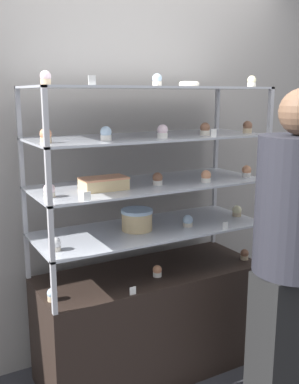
% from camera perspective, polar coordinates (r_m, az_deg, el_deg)
% --- Properties ---
extents(ground_plane, '(20.00, 20.00, 0.00)m').
position_cam_1_polar(ground_plane, '(3.05, 0.00, -21.52)').
color(ground_plane, '#2D2D33').
extents(back_wall, '(8.00, 0.05, 2.60)m').
position_cam_1_polar(back_wall, '(2.92, -3.90, 4.49)').
color(back_wall, gray).
rests_on(back_wall, ground_plane).
extents(display_base, '(1.35, 0.52, 0.66)m').
position_cam_1_polar(display_base, '(2.88, 0.00, -16.07)').
color(display_base, black).
rests_on(display_base, ground_plane).
extents(display_riser_lower, '(1.35, 0.52, 0.27)m').
position_cam_1_polar(display_riser_lower, '(2.65, 0.00, -4.88)').
color(display_riser_lower, '#B7B7BC').
rests_on(display_riser_lower, display_base).
extents(display_riser_middle, '(1.35, 0.52, 0.27)m').
position_cam_1_polar(display_riser_middle, '(2.58, 0.00, 0.85)').
color(display_riser_middle, '#B7B7BC').
rests_on(display_riser_middle, display_riser_lower).
extents(display_riser_upper, '(1.35, 0.52, 0.27)m').
position_cam_1_polar(display_riser_upper, '(2.54, 0.00, 6.82)').
color(display_riser_upper, '#B7B7BC').
rests_on(display_riser_upper, display_riser_middle).
extents(display_riser_top, '(1.35, 0.52, 0.27)m').
position_cam_1_polar(display_riser_top, '(2.53, 0.00, 12.91)').
color(display_riser_top, '#B7B7BC').
rests_on(display_riser_top, display_riser_upper).
extents(layer_cake_centerpiece, '(0.18, 0.18, 0.12)m').
position_cam_1_polar(layer_cake_centerpiece, '(2.59, -1.63, -3.51)').
color(layer_cake_centerpiece, '#DBBC84').
rests_on(layer_cake_centerpiece, display_riser_lower).
extents(sheet_cake_frosted, '(0.25, 0.14, 0.07)m').
position_cam_1_polar(sheet_cake_frosted, '(2.40, -5.83, 1.09)').
color(sheet_cake_frosted, '#DBBC84').
rests_on(sheet_cake_frosted, display_riser_middle).
extents(cupcake_0, '(0.05, 0.05, 0.07)m').
position_cam_1_polar(cupcake_0, '(2.41, -12.24, -12.62)').
color(cupcake_0, '#CCB28C').
rests_on(cupcake_0, display_base).
extents(cupcake_1, '(0.05, 0.05, 0.07)m').
position_cam_1_polar(cupcake_1, '(2.65, 1.06, -9.99)').
color(cupcake_1, white).
rests_on(cupcake_1, display_base).
extents(cupcake_2, '(0.05, 0.05, 0.07)m').
position_cam_1_polar(cupcake_2, '(2.97, 11.97, -7.77)').
color(cupcake_2, '#CCB28C').
rests_on(cupcake_2, display_base).
extents(price_tag_0, '(0.04, 0.00, 0.04)m').
position_cam_1_polar(price_tag_0, '(2.43, -2.13, -12.43)').
color(price_tag_0, white).
rests_on(price_tag_0, display_base).
extents(cupcake_3, '(0.06, 0.06, 0.07)m').
position_cam_1_polar(cupcake_3, '(2.31, -11.91, -6.55)').
color(cupcake_3, beige).
rests_on(cupcake_3, display_riser_lower).
extents(cupcake_4, '(0.06, 0.06, 0.07)m').
position_cam_1_polar(cupcake_4, '(2.67, 4.89, -3.70)').
color(cupcake_4, beige).
rests_on(cupcake_4, display_riser_lower).
extents(cupcake_5, '(0.06, 0.06, 0.07)m').
position_cam_1_polar(cupcake_5, '(2.94, 11.04, -2.39)').
color(cupcake_5, '#CCB28C').
rests_on(cupcake_5, display_riser_lower).
extents(price_tag_1, '(0.04, 0.00, 0.04)m').
position_cam_1_polar(price_tag_1, '(2.64, 9.60, -4.26)').
color(price_tag_1, white).
rests_on(price_tag_1, display_riser_lower).
extents(cupcake_6, '(0.06, 0.06, 0.07)m').
position_cam_1_polar(cupcake_6, '(2.26, -12.61, 0.16)').
color(cupcake_6, beige).
rests_on(cupcake_6, display_riser_middle).
extents(cupcake_7, '(0.06, 0.06, 0.07)m').
position_cam_1_polar(cupcake_7, '(2.51, 1.03, 1.67)').
color(cupcake_7, white).
rests_on(cupcake_7, display_riser_middle).
extents(cupcake_8, '(0.06, 0.06, 0.07)m').
position_cam_1_polar(cupcake_8, '(2.61, 7.19, 1.96)').
color(cupcake_8, white).
rests_on(cupcake_8, display_riser_middle).
extents(cupcake_9, '(0.06, 0.06, 0.07)m').
position_cam_1_polar(cupcake_9, '(2.83, 12.23, 2.59)').
color(cupcake_9, white).
rests_on(cupcake_9, display_riser_middle).
extents(price_tag_2, '(0.04, 0.00, 0.04)m').
position_cam_1_polar(price_tag_2, '(2.16, -7.91, -0.55)').
color(price_tag_2, white).
rests_on(price_tag_2, display_riser_middle).
extents(cupcake_10, '(0.06, 0.06, 0.07)m').
position_cam_1_polar(cupcake_10, '(2.21, -13.04, 6.96)').
color(cupcake_10, '#CCB28C').
rests_on(cupcake_10, display_riser_upper).
extents(cupcake_11, '(0.06, 0.06, 0.07)m').
position_cam_1_polar(cupcake_11, '(2.29, -5.55, 7.38)').
color(cupcake_11, white).
rests_on(cupcake_11, display_riser_upper).
extents(cupcake_12, '(0.06, 0.06, 0.07)m').
position_cam_1_polar(cupcake_12, '(2.41, 1.67, 7.69)').
color(cupcake_12, white).
rests_on(cupcake_12, display_riser_upper).
extents(cupcake_13, '(0.06, 0.06, 0.07)m').
position_cam_1_polar(cupcake_13, '(2.59, 7.07, 7.93)').
color(cupcake_13, beige).
rests_on(cupcake_13, display_riser_upper).
extents(cupcake_14, '(0.06, 0.06, 0.07)m').
position_cam_1_polar(cupcake_14, '(2.80, 12.33, 8.06)').
color(cupcake_14, '#CCB28C').
rests_on(cupcake_14, display_riser_upper).
extents(price_tag_3, '(0.04, 0.00, 0.04)m').
position_cam_1_polar(price_tag_3, '(2.48, 8.15, 7.41)').
color(price_tag_3, white).
rests_on(price_tag_3, display_riser_upper).
extents(cupcake_15, '(0.05, 0.05, 0.07)m').
position_cam_1_polar(cupcake_15, '(2.16, -13.07, 13.93)').
color(cupcake_15, '#CCB28C').
rests_on(cupcake_15, display_riser_top).
extents(cupcake_16, '(0.05, 0.05, 0.07)m').
position_cam_1_polar(cupcake_16, '(2.44, 0.97, 14.02)').
color(cupcake_16, beige).
rests_on(cupcake_16, display_riser_top).
extents(cupcake_17, '(0.05, 0.05, 0.07)m').
position_cam_1_polar(cupcake_17, '(2.80, 12.85, 13.51)').
color(cupcake_17, beige).
rests_on(cupcake_17, display_riser_top).
extents(price_tag_4, '(0.04, 0.00, 0.04)m').
position_cam_1_polar(price_tag_4, '(2.12, -7.31, 13.91)').
color(price_tag_4, white).
rests_on(price_tag_4, display_riser_top).
extents(donut_glazed, '(0.12, 0.12, 0.03)m').
position_cam_1_polar(donut_glazed, '(2.71, 5.04, 13.48)').
color(donut_glazed, '#EFE5CC').
rests_on(donut_glazed, display_riser_top).
extents(customer_figure, '(0.40, 0.40, 1.73)m').
position_cam_1_polar(customer_figure, '(2.42, 17.72, -6.91)').
color(customer_figure, black).
rests_on(customer_figure, ground_plane).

